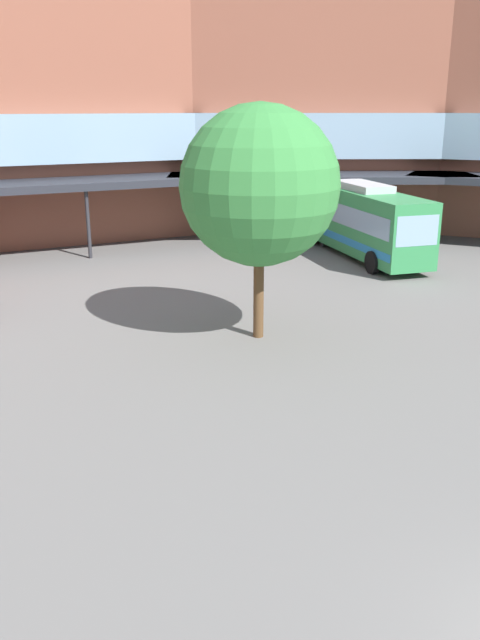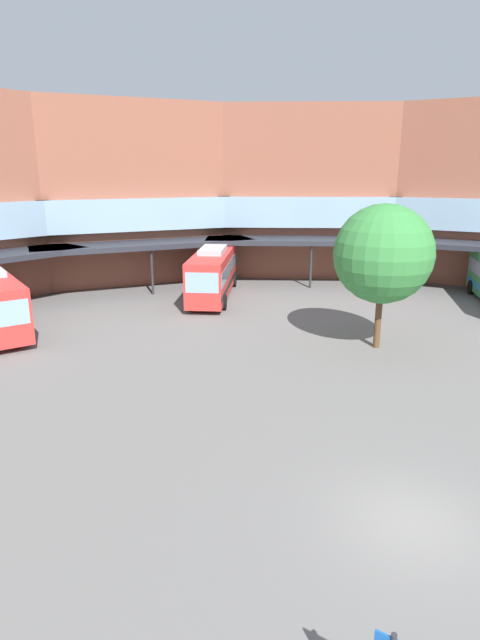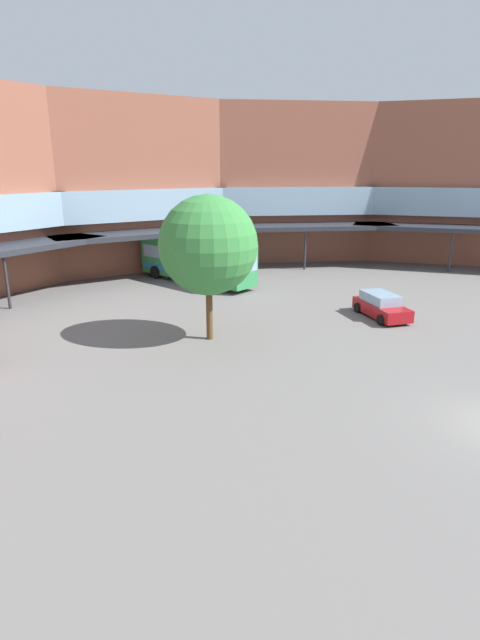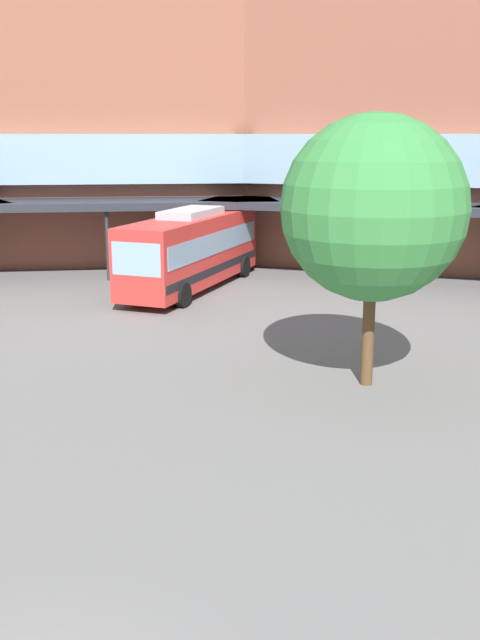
{
  "view_description": "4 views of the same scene",
  "coord_description": "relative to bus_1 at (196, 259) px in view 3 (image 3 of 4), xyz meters",
  "views": [
    {
      "loc": [
        -8.81,
        -2.77,
        7.8
      ],
      "look_at": [
        1.24,
        9.93,
        2.56
      ],
      "focal_mm": 37.4,
      "sensor_mm": 36.0,
      "label": 1
    },
    {
      "loc": [
        -7.02,
        -11.26,
        9.56
      ],
      "look_at": [
        -2.27,
        14.42,
        1.95
      ],
      "focal_mm": 28.93,
      "sensor_mm": 36.0,
      "label": 2
    },
    {
      "loc": [
        -19.27,
        3.28,
        9.33
      ],
      "look_at": [
        2.25,
        11.25,
        2.34
      ],
      "focal_mm": 28.56,
      "sensor_mm": 36.0,
      "label": 3
    },
    {
      "loc": [
        3.65,
        -6.93,
        7.26
      ],
      "look_at": [
        1.85,
        12.37,
        2.37
      ],
      "focal_mm": 41.19,
      "sensor_mm": 36.0,
      "label": 4
    }
  ],
  "objects": [
    {
      "name": "bus_1",
      "position": [
        0.0,
        0.0,
        0.0
      ],
      "size": [
        6.35,
        11.32,
        3.9
      ],
      "rotation": [
        0.0,
        0.0,
        4.34
      ],
      "color": "#338C4C",
      "rests_on": "ground"
    },
    {
      "name": "parked_car",
      "position": [
        -5.04,
        -15.31,
        -1.24
      ],
      "size": [
        4.61,
        4.06,
        1.53
      ],
      "rotation": [
        0.0,
        0.0,
        3.78
      ],
      "color": "#A51419",
      "rests_on": "ground"
    },
    {
      "name": "station_building",
      "position": [
        -18.24,
        -0.18,
        5.29
      ],
      "size": [
        80.32,
        48.39,
        15.06
      ],
      "color": "#93543F",
      "rests_on": "ground"
    },
    {
      "name": "plaza_tree",
      "position": [
        -12.76,
        -6.75,
        3.28
      ],
      "size": [
        5.32,
        5.32,
        7.92
      ],
      "color": "brown",
      "rests_on": "ground"
    }
  ]
}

